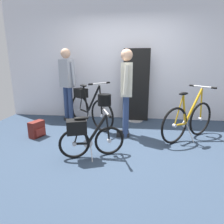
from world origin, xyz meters
TOP-DOWN VIEW (x-y plane):
  - ground_plane at (0.00, 0.00)m, footprint 6.02×6.02m
  - back_wall at (0.00, 1.82)m, footprint 6.02×0.10m
  - floor_banner_stand at (0.26, 1.51)m, footprint 0.60×0.36m
  - folding_bike_foreground at (-0.46, -0.43)m, footprint 0.93×0.55m
  - display_bike_left at (1.21, 0.48)m, footprint 1.10×0.92m
  - display_bike_right at (-0.68, 0.90)m, footprint 1.14×0.95m
  - visitor_near_wall at (0.06, 0.53)m, footprint 0.29×0.54m
  - visitor_browsing at (-1.34, 1.37)m, footprint 0.46×0.38m
  - backpack_on_floor at (-1.60, 0.26)m, footprint 0.26×0.32m

SIDE VIEW (x-z plane):
  - ground_plane at x=0.00m, z-range 0.00..0.00m
  - backpack_on_floor at x=-1.60m, z-range 0.00..0.30m
  - folding_bike_foreground at x=-0.46m, z-range 0.00..0.70m
  - display_bike_left at x=1.21m, z-range -0.12..0.85m
  - display_bike_right at x=-0.68m, z-range 0.00..1.00m
  - floor_banner_stand at x=0.26m, z-range -0.09..1.60m
  - visitor_near_wall at x=0.06m, z-range 0.11..1.72m
  - visitor_browsing at x=-1.34m, z-range 0.13..1.81m
  - back_wall at x=0.00m, z-range 0.00..3.03m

